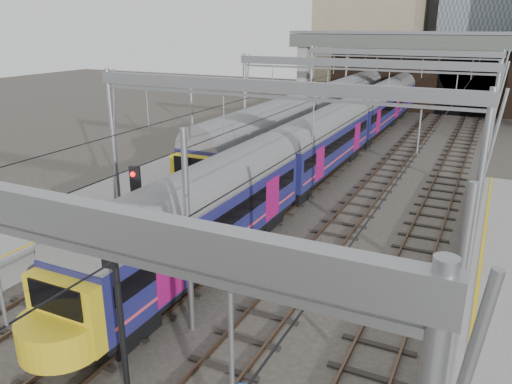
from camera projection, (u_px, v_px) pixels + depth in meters
The scene contains 12 objects.
ground at pixel (157, 362), 15.46m from camera, with size 160.00×160.00×0.00m, color #38332D.
platform_left at pixel (0, 252), 21.63m from camera, with size 4.32×55.00×1.12m.
tracks at pixel (318, 209), 28.24m from camera, with size 14.40×80.00×0.22m.
overhead_line at pixel (355, 80), 31.68m from camera, with size 16.80×80.00×8.00m.
retaining_wall at pixel (436, 75), 57.76m from camera, with size 28.00×2.75×9.00m.
overbridge at pixel (418, 51), 52.35m from camera, with size 28.00×3.00×9.25m.
train_main at pixel (352, 123), 40.18m from camera, with size 2.65×61.33×4.61m.
train_second at pixel (330, 107), 47.41m from camera, with size 2.79×48.36×4.80m.
signal_near_left at pixel (140, 216), 18.34m from camera, with size 0.41×0.48×5.18m.
signal_near_centre at pixel (117, 299), 12.88m from camera, with size 0.39×0.48×5.11m.
equip_cover_b at pixel (296, 257), 22.37m from camera, with size 0.87×0.61×0.10m, color blue.
equip_cover_c at pixel (407, 320), 17.59m from camera, with size 0.75×0.53×0.09m, color blue.
Camera 1 is at (8.42, -10.32, 9.95)m, focal length 35.00 mm.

